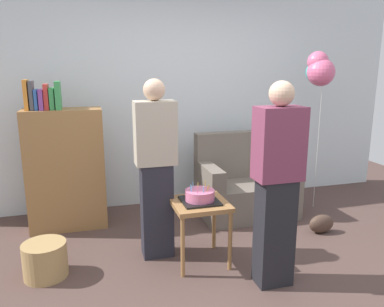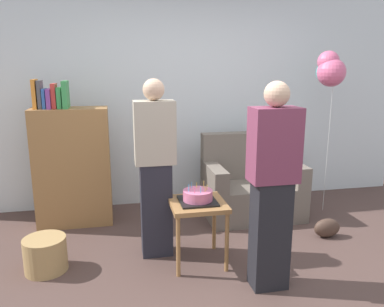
# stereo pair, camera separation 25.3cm
# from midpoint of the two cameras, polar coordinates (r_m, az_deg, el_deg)

# --- Properties ---
(ground_plane) EXTENTS (8.00, 8.00, 0.00)m
(ground_plane) POSITION_cam_midpoint_polar(r_m,az_deg,el_deg) (3.29, 7.79, -18.78)
(ground_plane) COLOR #4C3833
(wall_back) EXTENTS (6.00, 0.10, 2.70)m
(wall_back) POSITION_cam_midpoint_polar(r_m,az_deg,el_deg) (4.79, 0.18, 8.51)
(wall_back) COLOR silver
(wall_back) RESTS_ON ground_plane
(couch) EXTENTS (1.10, 0.70, 0.96)m
(couch) POSITION_cam_midpoint_polar(r_m,az_deg,el_deg) (4.53, 10.54, -5.03)
(couch) COLOR #6B6056
(couch) RESTS_ON ground_plane
(bookshelf) EXTENTS (0.80, 0.36, 1.60)m
(bookshelf) POSITION_cam_midpoint_polar(r_m,az_deg,el_deg) (4.29, -16.10, -1.61)
(bookshelf) COLOR olive
(bookshelf) RESTS_ON ground_plane
(side_table) EXTENTS (0.48, 0.48, 0.57)m
(side_table) POSITION_cam_midpoint_polar(r_m,az_deg,el_deg) (3.35, 3.05, -8.72)
(side_table) COLOR olive
(side_table) RESTS_ON ground_plane
(birthday_cake) EXTENTS (0.32, 0.32, 0.17)m
(birthday_cake) POSITION_cam_midpoint_polar(r_m,az_deg,el_deg) (3.30, 3.08, -6.53)
(birthday_cake) COLOR black
(birthday_cake) RESTS_ON side_table
(person_blowing_candles) EXTENTS (0.36, 0.22, 1.63)m
(person_blowing_candles) POSITION_cam_midpoint_polar(r_m,az_deg,el_deg) (3.40, -3.45, -2.27)
(person_blowing_candles) COLOR #23232D
(person_blowing_candles) RESTS_ON ground_plane
(person_holding_cake) EXTENTS (0.36, 0.22, 1.63)m
(person_holding_cake) POSITION_cam_midpoint_polar(r_m,az_deg,el_deg) (2.96, 14.48, -4.98)
(person_holding_cake) COLOR black
(person_holding_cake) RESTS_ON ground_plane
(wicker_basket) EXTENTS (0.36, 0.36, 0.30)m
(wicker_basket) POSITION_cam_midpoint_polar(r_m,az_deg,el_deg) (3.54, -19.38, -14.25)
(wicker_basket) COLOR #A88451
(wicker_basket) RESTS_ON ground_plane
(handbag) EXTENTS (0.28, 0.14, 0.20)m
(handbag) POSITION_cam_midpoint_polar(r_m,az_deg,el_deg) (4.25, 21.43, -10.46)
(handbag) COLOR #473328
(handbag) RESTS_ON ground_plane
(balloon_bunch) EXTENTS (0.32, 0.39, 1.90)m
(balloon_bunch) POSITION_cam_midpoint_polar(r_m,az_deg,el_deg) (4.69, 21.63, 11.67)
(balloon_bunch) COLOR silver
(balloon_bunch) RESTS_ON ground_plane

